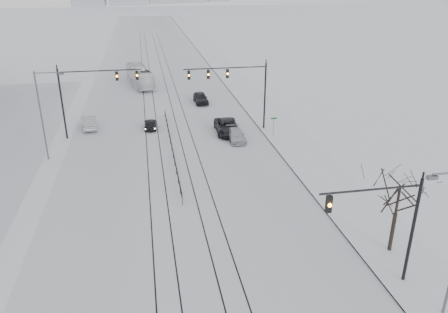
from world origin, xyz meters
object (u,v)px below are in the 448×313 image
Objects in this scene: sedan_nb_front at (227,127)px; sedan_nb_far at (201,98)px; sedan_sb_inner at (150,124)px; box_truck at (140,76)px; bare_tree at (399,193)px; sedan_nb_right at (236,135)px; traffic_mast_near at (389,220)px; sedan_sb_outer at (89,122)px.

sedan_nb_far is (-1.32, 13.39, -0.02)m from sedan_nb_front.
sedan_nb_far reaches higher than sedan_sb_inner.
bare_tree is at bearing 96.80° from box_truck.
traffic_mast_near is at bearing -82.38° from sedan_nb_right.
sedan_sb_outer is 0.40× the size of box_truck.
sedan_nb_front reaches higher than sedan_nb_right.
traffic_mast_near is at bearing 93.52° from box_truck.
bare_tree is at bearing -80.67° from sedan_nb_far.
traffic_mast_near is 1.15× the size of bare_tree.
sedan_nb_front is 1.26× the size of sedan_nb_far.
sedan_nb_far is at bearing -157.91° from sedan_sb_outer.
traffic_mast_near is 1.96× the size of sedan_sb_inner.
sedan_nb_far is at bearing 113.61° from box_truck.
sedan_sb_outer is at bearing 121.19° from traffic_mast_near.
sedan_sb_inner is 0.80× the size of sedan_nb_far.
sedan_nb_front is at bearing 104.02° from bare_tree.
sedan_nb_far is at bearing 97.17° from traffic_mast_near.
sedan_sb_outer is at bearing 126.71° from bare_tree.
sedan_nb_front is at bearing 100.12° from box_truck.
sedan_sb_inner is at bearing -128.54° from sedan_nb_far.
sedan_nb_front is (-6.34, 25.40, -3.70)m from bare_tree.
box_truck is (-9.87, 25.90, 0.80)m from sedan_nb_front.
box_truck reaches higher than sedan_sb_inner.
sedan_sb_inner is at bearing 81.82° from box_truck.
bare_tree is 37.83m from sedan_sb_outer.
sedan_sb_outer is 18.23m from sedan_nb_right.
sedan_nb_front is 1.30× the size of sedan_nb_right.
box_truck is (-16.21, 51.29, -2.90)m from bare_tree.
sedan_sb_outer is (-20.09, 33.18, -3.81)m from traffic_mast_near.
traffic_mast_near is 3.85m from bare_tree.
sedan_nb_right is 0.97× the size of sedan_nb_far.
sedan_nb_front is 13.46m from sedan_nb_far.
sedan_nb_front is at bearing 97.88° from traffic_mast_near.
box_truck is (6.29, 21.11, 0.83)m from sedan_sb_outer.
bare_tree is 1.36× the size of sedan_nb_far.
sedan_nb_far is at bearing -124.68° from sedan_sb_inner.
sedan_nb_right is (-3.41, 25.82, -3.93)m from traffic_mast_near.
sedan_sb_outer is (-22.50, 30.18, -3.74)m from bare_tree.
sedan_sb_outer reaches higher than sedan_sb_inner.
sedan_sb_outer reaches higher than sedan_nb_right.
sedan_nb_far is at bearing 101.18° from bare_tree.
bare_tree is 26.44m from sedan_nb_front.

